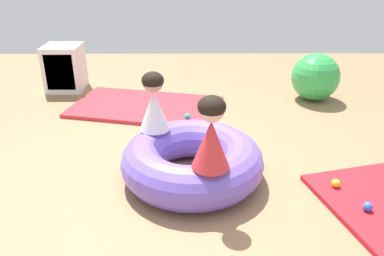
# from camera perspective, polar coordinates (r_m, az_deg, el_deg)

# --- Properties ---
(ground_plane) EXTENTS (8.00, 8.00, 0.00)m
(ground_plane) POSITION_cam_1_polar(r_m,az_deg,el_deg) (2.99, -2.22, -7.96)
(ground_plane) COLOR #93704C
(gym_mat_center_rear) EXTENTS (1.78, 1.25, 0.04)m
(gym_mat_center_rear) POSITION_cam_1_polar(r_m,az_deg,el_deg) (4.35, -6.81, 3.17)
(gym_mat_center_rear) COLOR red
(gym_mat_center_rear) RESTS_ON ground
(inflatable_cushion) EXTENTS (1.09, 1.09, 0.32)m
(inflatable_cushion) POSITION_cam_1_polar(r_m,az_deg,el_deg) (2.94, 0.02, -4.87)
(inflatable_cushion) COLOR #7056D1
(inflatable_cushion) RESTS_ON ground
(child_in_white) EXTENTS (0.31, 0.31, 0.47)m
(child_in_white) POSITION_cam_1_polar(r_m,az_deg,el_deg) (2.99, -5.70, 3.84)
(child_in_white) COLOR white
(child_in_white) RESTS_ON inflatable_cushion
(child_in_red) EXTENTS (0.30, 0.30, 0.50)m
(child_in_red) POSITION_cam_1_polar(r_m,az_deg,el_deg) (2.44, 2.86, -0.85)
(child_in_red) COLOR red
(child_in_red) RESTS_ON inflatable_cushion
(play_ball_blue) EXTENTS (0.06, 0.06, 0.06)m
(play_ball_blue) POSITION_cam_1_polar(r_m,az_deg,el_deg) (2.85, 24.62, -10.57)
(play_ball_blue) COLOR blue
(play_ball_blue) RESTS_ON gym_mat_front
(play_ball_teal) EXTENTS (0.07, 0.07, 0.07)m
(play_ball_teal) POSITION_cam_1_polar(r_m,az_deg,el_deg) (3.92, -0.67, 1.69)
(play_ball_teal) COLOR teal
(play_ball_teal) RESTS_ON gym_mat_center_rear
(play_ball_yellow) EXTENTS (0.06, 0.06, 0.06)m
(play_ball_yellow) POSITION_cam_1_polar(r_m,az_deg,el_deg) (3.03, 20.56, -7.67)
(play_ball_yellow) COLOR yellow
(play_ball_yellow) RESTS_ON gym_mat_front
(exercise_ball_large) EXTENTS (0.55, 0.55, 0.55)m
(exercise_ball_large) POSITION_cam_1_polar(r_m,az_deg,el_deg) (4.73, 17.84, 7.23)
(exercise_ball_large) COLOR green
(exercise_ball_large) RESTS_ON ground
(storage_cube) EXTENTS (0.44, 0.44, 0.56)m
(storage_cube) POSITION_cam_1_polar(r_m,az_deg,el_deg) (5.10, -18.44, 8.43)
(storage_cube) COLOR silver
(storage_cube) RESTS_ON ground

